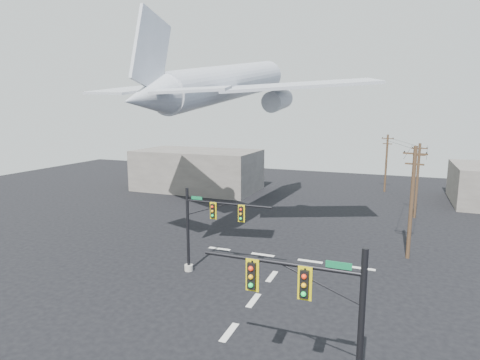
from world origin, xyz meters
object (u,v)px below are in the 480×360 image
at_px(signal_mast_far, 205,229).
at_px(utility_pole_a, 412,201).
at_px(utility_pole_c, 386,162).
at_px(signal_mast_near, 323,325).
at_px(utility_pole_b, 417,179).
at_px(airliner, 228,84).

relative_size(signal_mast_far, utility_pole_a, 0.74).
height_order(utility_pole_a, utility_pole_c, utility_pole_a).
bearing_deg(signal_mast_near, utility_pole_b, 82.22).
distance_m(utility_pole_c, airliner, 31.19).
xyz_separation_m(utility_pole_c, airliner, (-14.13, -25.93, 10.04)).
height_order(utility_pole_a, airliner, airliner).
bearing_deg(utility_pole_c, signal_mast_near, -72.69).
bearing_deg(utility_pole_c, utility_pole_a, -66.12).
distance_m(signal_mast_near, utility_pole_c, 47.68).
bearing_deg(signal_mast_far, utility_pole_b, 56.42).
bearing_deg(utility_pole_a, utility_pole_c, 111.01).
xyz_separation_m(utility_pole_b, utility_pole_c, (-3.64, 14.25, 0.03)).
xyz_separation_m(signal_mast_far, utility_pole_a, (14.05, 8.89, 1.36)).
relative_size(signal_mast_near, utility_pole_a, 0.77).
xyz_separation_m(signal_mast_far, utility_pole_b, (15.02, 22.62, 0.93)).
distance_m(signal_mast_far, airliner, 15.76).
xyz_separation_m(signal_mast_near, airliner, (-13.20, 21.73, 10.67)).
relative_size(utility_pole_b, airliner, 0.28).
distance_m(utility_pole_a, utility_pole_b, 13.77).
xyz_separation_m(signal_mast_near, utility_pole_b, (4.57, 33.42, 0.59)).
distance_m(utility_pole_b, airliner, 23.53).
height_order(signal_mast_far, utility_pole_b, utility_pole_b).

